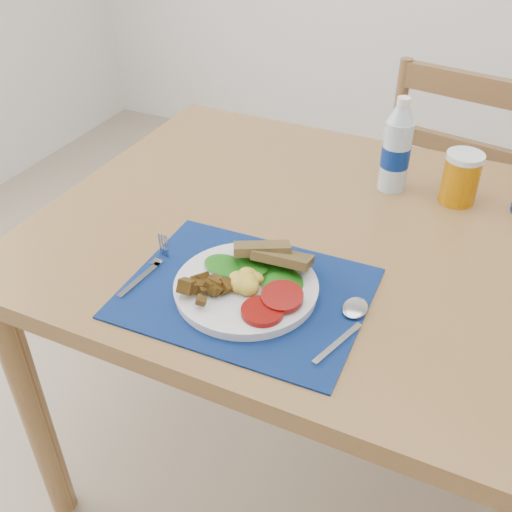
{
  "coord_description": "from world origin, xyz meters",
  "views": [
    {
      "loc": [
        0.16,
        -0.76,
        1.41
      ],
      "look_at": [
        -0.19,
        -0.0,
        0.8
      ],
      "focal_mm": 42.0,
      "sensor_mm": 36.0,
      "label": 1
    }
  ],
  "objects_px": {
    "chair_far": "(458,173)",
    "juice_glass": "(460,179)",
    "breakfast_plate": "(243,284)",
    "water_bottle": "(396,150)"
  },
  "relations": [
    {
      "from": "breakfast_plate",
      "to": "water_bottle",
      "type": "xyz_separation_m",
      "value": [
        0.14,
        0.47,
        0.07
      ]
    },
    {
      "from": "chair_far",
      "to": "breakfast_plate",
      "type": "bearing_deg",
      "value": 86.11
    },
    {
      "from": "breakfast_plate",
      "to": "juice_glass",
      "type": "bearing_deg",
      "value": 40.92
    },
    {
      "from": "water_bottle",
      "to": "juice_glass",
      "type": "bearing_deg",
      "value": 1.77
    },
    {
      "from": "chair_far",
      "to": "juice_glass",
      "type": "bearing_deg",
      "value": 104.39
    },
    {
      "from": "water_bottle",
      "to": "juice_glass",
      "type": "xyz_separation_m",
      "value": [
        0.14,
        0.0,
        -0.04
      ]
    },
    {
      "from": "breakfast_plate",
      "to": "water_bottle",
      "type": "height_order",
      "value": "water_bottle"
    },
    {
      "from": "juice_glass",
      "to": "water_bottle",
      "type": "bearing_deg",
      "value": -178.23
    },
    {
      "from": "chair_far",
      "to": "breakfast_plate",
      "type": "relative_size",
      "value": 4.44
    },
    {
      "from": "chair_far",
      "to": "juice_glass",
      "type": "xyz_separation_m",
      "value": [
        0.05,
        -0.51,
        0.25
      ]
    }
  ]
}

